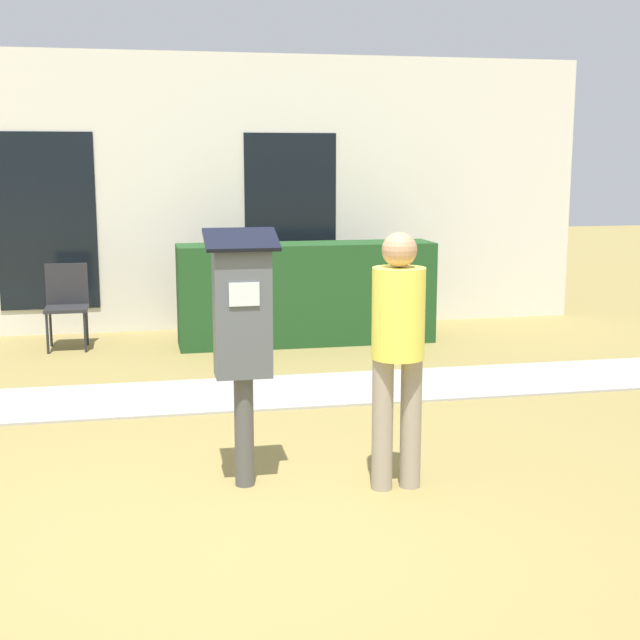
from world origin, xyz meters
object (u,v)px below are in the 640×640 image
object	(u,v)px
outdoor_chair_middle	(199,293)
person_standing	(398,340)
parking_meter	(242,325)
outdoor_chair_left	(67,299)
outdoor_chair_right	(323,289)

from	to	relation	value
outdoor_chair_middle	person_standing	bearing A→B (deg)	-60.79
parking_meter	outdoor_chair_left	world-z (taller)	parking_meter
person_standing	outdoor_chair_left	distance (m)	5.23
outdoor_chair_left	outdoor_chair_right	distance (m)	2.83
outdoor_chair_left	outdoor_chair_middle	world-z (taller)	same
parking_meter	person_standing	xyz separation A→B (m)	(0.91, -0.23, -0.09)
parking_meter	outdoor_chair_middle	xyz separation A→B (m)	(0.05, 4.59, -0.49)
person_standing	outdoor_chair_left	size ratio (longest dim) A/B	1.76
person_standing	outdoor_chair_left	bearing A→B (deg)	149.51
person_standing	outdoor_chair_right	world-z (taller)	person_standing
outdoor_chair_right	parking_meter	bearing A→B (deg)	-89.87
person_standing	outdoor_chair_right	bearing A→B (deg)	117.19
outdoor_chair_right	outdoor_chair_middle	bearing A→B (deg)	-161.41
parking_meter	outdoor_chair_left	bearing A→B (deg)	107.00
parking_meter	outdoor_chair_left	distance (m)	4.69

